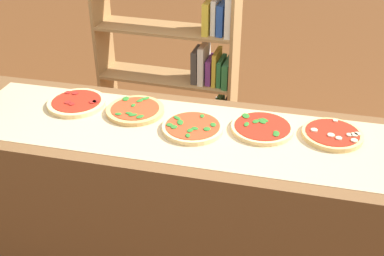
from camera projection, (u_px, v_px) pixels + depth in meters
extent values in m
cube|color=brown|center=(192.00, 212.00, 2.39)|extent=(2.63, 0.67, 0.95)
cube|color=tan|center=(192.00, 132.00, 2.14)|extent=(2.16, 0.53, 0.00)
cylinder|color=#E5C17F|center=(77.00, 103.00, 2.35)|extent=(0.29, 0.29, 0.02)
cylinder|color=#AD2314|center=(77.00, 101.00, 2.35)|extent=(0.24, 0.24, 0.00)
cylinder|color=maroon|center=(96.00, 101.00, 2.34)|extent=(0.03, 0.03, 0.00)
cylinder|color=maroon|center=(93.00, 102.00, 2.33)|extent=(0.03, 0.03, 0.00)
cylinder|color=maroon|center=(68.00, 102.00, 2.33)|extent=(0.03, 0.03, 0.00)
cylinder|color=maroon|center=(68.00, 92.00, 2.42)|extent=(0.03, 0.03, 0.00)
cylinder|color=maroon|center=(75.00, 93.00, 2.41)|extent=(0.03, 0.03, 0.00)
cylinder|color=maroon|center=(72.00, 104.00, 2.31)|extent=(0.03, 0.03, 0.00)
cylinder|color=tan|center=(135.00, 110.00, 2.29)|extent=(0.28, 0.28, 0.02)
cylinder|color=red|center=(135.00, 108.00, 2.28)|extent=(0.23, 0.23, 0.00)
ellipsoid|color=#286B23|center=(126.00, 99.00, 2.36)|extent=(0.04, 0.05, 0.00)
ellipsoid|color=#286B23|center=(140.00, 100.00, 2.35)|extent=(0.04, 0.05, 0.00)
ellipsoid|color=#286B23|center=(133.00, 115.00, 2.22)|extent=(0.05, 0.04, 0.00)
ellipsoid|color=#286B23|center=(140.00, 101.00, 2.34)|extent=(0.04, 0.04, 0.00)
ellipsoid|color=#286B23|center=(133.00, 105.00, 2.30)|extent=(0.02, 0.03, 0.00)
ellipsoid|color=#286B23|center=(144.00, 99.00, 2.36)|extent=(0.05, 0.04, 0.00)
ellipsoid|color=#286B23|center=(129.00, 113.00, 2.23)|extent=(0.04, 0.02, 0.00)
ellipsoid|color=#286B23|center=(140.00, 117.00, 2.21)|extent=(0.05, 0.05, 0.00)
ellipsoid|color=#286B23|center=(146.00, 98.00, 2.36)|extent=(0.04, 0.05, 0.00)
ellipsoid|color=#286B23|center=(118.00, 114.00, 2.23)|extent=(0.03, 0.03, 0.00)
cylinder|color=#E5C17F|center=(193.00, 128.00, 2.15)|extent=(0.28, 0.28, 0.02)
cylinder|color=red|center=(193.00, 125.00, 2.14)|extent=(0.25, 0.25, 0.00)
ellipsoid|color=#286B23|center=(189.00, 136.00, 2.06)|extent=(0.03, 0.04, 0.00)
ellipsoid|color=#286B23|center=(195.00, 128.00, 2.11)|extent=(0.04, 0.03, 0.00)
ellipsoid|color=#286B23|center=(174.00, 127.00, 2.13)|extent=(0.04, 0.04, 0.00)
ellipsoid|color=#286B23|center=(180.00, 122.00, 2.16)|extent=(0.04, 0.05, 0.00)
ellipsoid|color=#286B23|center=(170.00, 125.00, 2.14)|extent=(0.04, 0.04, 0.00)
ellipsoid|color=#286B23|center=(191.00, 130.00, 2.10)|extent=(0.03, 0.04, 0.00)
ellipsoid|color=#286B23|center=(202.00, 116.00, 2.21)|extent=(0.03, 0.04, 0.00)
ellipsoid|color=#286B23|center=(207.00, 129.00, 2.11)|extent=(0.04, 0.04, 0.00)
ellipsoid|color=#286B23|center=(213.00, 125.00, 2.14)|extent=(0.04, 0.04, 0.00)
ellipsoid|color=#286B23|center=(177.00, 118.00, 2.20)|extent=(0.05, 0.05, 0.00)
cylinder|color=#E5C17F|center=(262.00, 128.00, 2.15)|extent=(0.28, 0.28, 0.02)
cylinder|color=#AD2314|center=(262.00, 126.00, 2.14)|extent=(0.25, 0.25, 0.00)
ellipsoid|color=#286B23|center=(246.00, 116.00, 2.21)|extent=(0.05, 0.06, 0.00)
ellipsoid|color=#286B23|center=(276.00, 133.00, 2.08)|extent=(0.04, 0.04, 0.00)
ellipsoid|color=#286B23|center=(246.00, 124.00, 2.15)|extent=(0.03, 0.04, 0.00)
ellipsoid|color=#286B23|center=(262.00, 121.00, 2.17)|extent=(0.06, 0.06, 0.00)
ellipsoid|color=#286B23|center=(276.00, 135.00, 2.07)|extent=(0.03, 0.03, 0.00)
ellipsoid|color=#286B23|center=(265.00, 120.00, 2.18)|extent=(0.04, 0.04, 0.00)
ellipsoid|color=#286B23|center=(256.00, 121.00, 2.17)|extent=(0.04, 0.05, 0.00)
cylinder|color=#DBB26B|center=(332.00, 135.00, 2.10)|extent=(0.27, 0.27, 0.02)
cylinder|color=#AD2314|center=(333.00, 132.00, 2.09)|extent=(0.24, 0.24, 0.00)
cylinder|color=#C6B28E|center=(335.00, 121.00, 2.17)|extent=(0.02, 0.02, 0.01)
cylinder|color=#C6B28E|center=(349.00, 135.00, 2.07)|extent=(0.03, 0.03, 0.01)
cylinder|color=#C6B28E|center=(357.00, 134.00, 2.07)|extent=(0.03, 0.03, 0.01)
cylinder|color=#C6B28E|center=(314.00, 130.00, 2.10)|extent=(0.03, 0.03, 0.01)
cylinder|color=#C6B28E|center=(354.00, 135.00, 2.07)|extent=(0.03, 0.03, 0.01)
cylinder|color=#C6B28E|center=(339.00, 138.00, 2.04)|extent=(0.03, 0.03, 0.01)
cylinder|color=#C6B28E|center=(354.00, 140.00, 2.03)|extent=(0.03, 0.03, 0.01)
cylinder|color=#C6B28E|center=(331.00, 135.00, 2.06)|extent=(0.03, 0.03, 0.01)
cube|color=#A87A47|center=(233.00, 85.00, 3.13)|extent=(0.03, 0.27, 1.39)
cube|color=#A87A47|center=(106.00, 70.00, 3.34)|extent=(0.03, 0.27, 1.39)
cube|color=#A87A47|center=(170.00, 160.00, 3.59)|extent=(0.91, 0.31, 0.02)
cube|color=#B22823|center=(225.00, 156.00, 3.44)|extent=(0.04, 0.17, 0.20)
cube|color=silver|center=(220.00, 156.00, 3.45)|extent=(0.04, 0.16, 0.19)
cube|color=#B22823|center=(215.00, 155.00, 3.46)|extent=(0.05, 0.20, 0.19)
cube|color=gold|center=(208.00, 152.00, 3.46)|extent=(0.05, 0.23, 0.23)
cube|color=#234799|center=(201.00, 153.00, 3.48)|extent=(0.05, 0.21, 0.20)
cube|color=#47423D|center=(196.00, 150.00, 3.48)|extent=(0.04, 0.21, 0.23)
cube|color=#A87A47|center=(169.00, 121.00, 3.41)|extent=(0.91, 0.31, 0.02)
cube|color=#47423D|center=(226.00, 114.00, 3.26)|extent=(0.05, 0.23, 0.22)
cube|color=#2D753D|center=(220.00, 111.00, 3.26)|extent=(0.04, 0.18, 0.25)
cube|color=silver|center=(214.00, 115.00, 3.28)|extent=(0.04, 0.19, 0.18)
cube|color=#A87A47|center=(168.00, 77.00, 3.24)|extent=(0.91, 0.31, 0.02)
cube|color=#2D753D|center=(228.00, 72.00, 3.09)|extent=(0.05, 0.23, 0.16)
cube|color=#2D753D|center=(221.00, 71.00, 3.10)|extent=(0.04, 0.19, 0.17)
cube|color=gold|center=(217.00, 67.00, 3.09)|extent=(0.03, 0.19, 0.22)
cube|color=#753384|center=(211.00, 70.00, 3.12)|extent=(0.04, 0.17, 0.17)
cube|color=silver|center=(204.00, 63.00, 3.11)|extent=(0.05, 0.20, 0.26)
cube|color=#47423D|center=(197.00, 65.00, 3.13)|extent=(0.05, 0.18, 0.22)
cube|color=#A87A47|center=(166.00, 29.00, 3.06)|extent=(0.91, 0.31, 0.02)
cube|color=silver|center=(231.00, 14.00, 2.89)|extent=(0.05, 0.22, 0.26)
cube|color=#234799|center=(222.00, 18.00, 2.92)|extent=(0.05, 0.18, 0.19)
cube|color=silver|center=(216.00, 15.00, 2.92)|extent=(0.04, 0.16, 0.22)
cube|color=gold|center=(209.00, 16.00, 2.94)|extent=(0.05, 0.20, 0.20)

